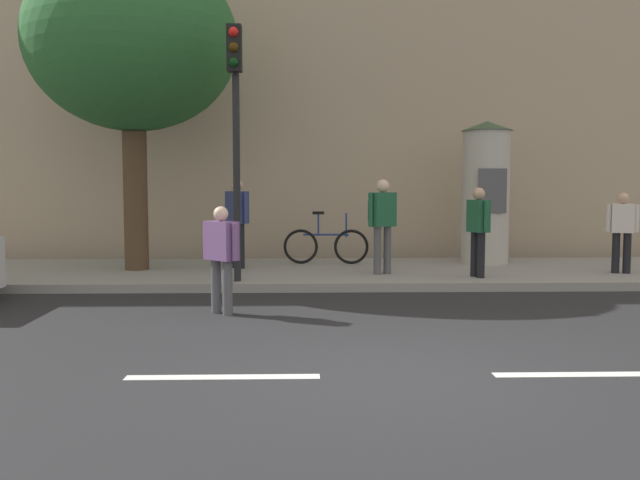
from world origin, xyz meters
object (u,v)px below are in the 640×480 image
(bicycle_leaning, at_px, (326,245))
(pedestrian_near_pole, at_px, (478,225))
(poster_column, at_px, (486,192))
(traffic_light, at_px, (235,111))
(pedestrian_in_light_jacket, at_px, (221,251))
(pedestrian_in_dark_shirt, at_px, (622,226))
(pedestrian_in_red_top, at_px, (382,217))
(street_tree, at_px, (132,43))
(pedestrian_with_bag, at_px, (237,215))

(bicycle_leaning, bearing_deg, pedestrian_near_pole, -38.96)
(poster_column, relative_size, bicycle_leaning, 1.67)
(traffic_light, distance_m, pedestrian_in_light_jacket, 2.99)
(pedestrian_in_dark_shirt, relative_size, bicycle_leaning, 0.84)
(pedestrian_in_red_top, xyz_separation_m, pedestrian_in_dark_shirt, (4.47, 0.01, -0.17))
(pedestrian_in_light_jacket, height_order, pedestrian_in_red_top, pedestrian_in_red_top)
(street_tree, xyz_separation_m, pedestrian_in_dark_shirt, (9.14, -0.77, -3.44))
(pedestrian_in_light_jacket, relative_size, pedestrian_in_dark_shirt, 1.00)
(pedestrian_near_pole, bearing_deg, bicycle_leaning, 141.04)
(traffic_light, bearing_deg, pedestrian_near_pole, 6.93)
(poster_column, distance_m, street_tree, 7.65)
(street_tree, distance_m, pedestrian_in_dark_shirt, 9.79)
(street_tree, xyz_separation_m, pedestrian_in_red_top, (4.67, -0.78, -3.27))
(street_tree, height_order, bicycle_leaning, street_tree)
(pedestrian_in_light_jacket, bearing_deg, bicycle_leaning, 71.28)
(pedestrian_in_light_jacket, height_order, pedestrian_with_bag, pedestrian_with_bag)
(traffic_light, xyz_separation_m, bicycle_leaning, (1.59, 2.63, -2.46))
(traffic_light, height_order, bicycle_leaning, traffic_light)
(bicycle_leaning, bearing_deg, pedestrian_in_red_top, -59.28)
(bicycle_leaning, bearing_deg, traffic_light, -121.18)
(street_tree, bearing_deg, pedestrian_in_dark_shirt, -4.81)
(pedestrian_in_light_jacket, height_order, pedestrian_in_dark_shirt, pedestrian_in_dark_shirt)
(pedestrian_in_red_top, distance_m, pedestrian_in_dark_shirt, 4.47)
(pedestrian_with_bag, height_order, bicycle_leaning, pedestrian_with_bag)
(pedestrian_near_pole, xyz_separation_m, pedestrian_in_dark_shirt, (2.82, 0.50, -0.04))
(street_tree, xyz_separation_m, pedestrian_in_light_jacket, (2.09, -3.88, -3.59))
(traffic_light, xyz_separation_m, pedestrian_near_pole, (4.22, 0.51, -1.93))
(poster_column, bearing_deg, pedestrian_near_pole, -108.04)
(poster_column, height_order, pedestrian_with_bag, poster_column)
(poster_column, relative_size, street_tree, 0.49)
(street_tree, distance_m, pedestrian_near_pole, 7.29)
(pedestrian_in_red_top, relative_size, pedestrian_near_pole, 1.09)
(pedestrian_in_red_top, xyz_separation_m, bicycle_leaning, (-0.97, 1.63, -0.66))
(pedestrian_with_bag, bearing_deg, pedestrian_in_red_top, -19.62)
(pedestrian_in_light_jacket, bearing_deg, pedestrian_in_red_top, 50.28)
(pedestrian_in_red_top, xyz_separation_m, pedestrian_with_bag, (-2.74, 0.98, -0.01))
(pedestrian_in_red_top, relative_size, pedestrian_with_bag, 0.99)
(street_tree, bearing_deg, bicycle_leaning, 12.99)
(pedestrian_in_light_jacket, bearing_deg, pedestrian_near_pole, 31.69)
(pedestrian_in_light_jacket, relative_size, bicycle_leaning, 0.84)
(traffic_light, relative_size, street_tree, 0.70)
(traffic_light, xyz_separation_m, street_tree, (-2.10, 1.78, 1.47))
(pedestrian_in_dark_shirt, bearing_deg, pedestrian_in_red_top, -179.87)
(traffic_light, bearing_deg, pedestrian_in_red_top, 21.33)
(pedestrian_in_red_top, bearing_deg, traffic_light, -158.67)
(traffic_light, relative_size, poster_column, 1.43)
(poster_column, height_order, pedestrian_in_light_jacket, poster_column)
(pedestrian_in_red_top, bearing_deg, bicycle_leaning, 120.72)
(street_tree, relative_size, pedestrian_near_pole, 3.80)
(pedestrian_with_bag, bearing_deg, bicycle_leaning, 20.31)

